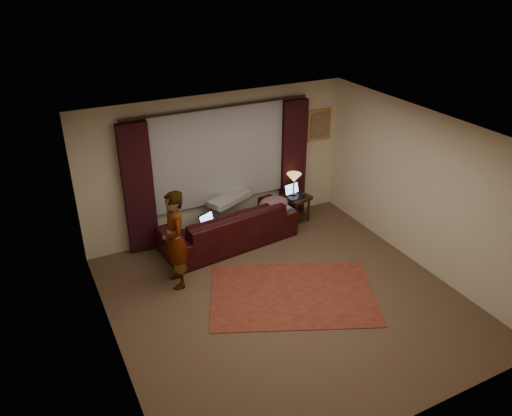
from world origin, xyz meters
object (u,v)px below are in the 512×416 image
Objects in this scene: laptop_table at (296,191)px; person at (175,240)px; tiffany_lamp at (294,185)px; sofa at (228,219)px; laptop_sofa at (212,222)px; end_table at (295,208)px.

person reaches higher than laptop_table.
tiffany_lamp is 0.14m from laptop_table.
person is at bearing -159.46° from tiffany_lamp.
sofa is 1.48m from laptop_table.
sofa is 1.52× the size of person.
sofa is 6.57× the size of laptop_table.
tiffany_lamp is (1.48, 0.23, 0.27)m from sofa.
laptop_sofa is 0.23× the size of person.
person reaches higher than laptop_sofa.
laptop_table is (-0.04, -0.04, 0.39)m from end_table.
laptop_sofa reaches higher than end_table.
laptop_table is at bearing -134.30° from end_table.
end_table is at bearing -179.56° from sofa.
tiffany_lamp is at bearing 115.56° from end_table.
laptop_table is 0.23× the size of person.
person is at bearing 25.96° from sofa.
person is at bearing -160.65° from end_table.
laptop_table is (1.85, 0.31, 0.05)m from laptop_sofa.
tiffany_lamp reaches higher than laptop_sofa.
tiffany_lamp is at bearing -177.38° from sofa.
person reaches higher than tiffany_lamp.
end_table is (1.50, 0.18, -0.22)m from sofa.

